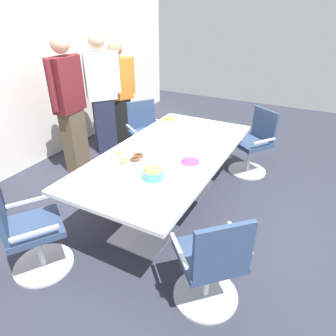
# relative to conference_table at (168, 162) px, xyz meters

# --- Properties ---
(ground_plane) EXTENTS (10.00, 10.00, 0.01)m
(ground_plane) POSITION_rel_conference_table_xyz_m (0.00, 0.00, -0.63)
(ground_plane) COLOR #2D303D
(back_wall) EXTENTS (8.00, 0.10, 2.80)m
(back_wall) POSITION_rel_conference_table_xyz_m (0.00, 2.40, 0.77)
(back_wall) COLOR white
(back_wall) RESTS_ON ground
(conference_table) EXTENTS (2.40, 1.20, 0.75)m
(conference_table) POSITION_rel_conference_table_xyz_m (0.00, 0.00, 0.00)
(conference_table) COLOR white
(conference_table) RESTS_ON ground
(office_chair_0) EXTENTS (0.75, 0.75, 0.91)m
(office_chair_0) POSITION_rel_conference_table_xyz_m (-1.39, 0.64, -0.22)
(office_chair_0) COLOR silver
(office_chair_0) RESTS_ON ground
(office_chair_1) EXTENTS (0.76, 0.76, 0.91)m
(office_chair_1) POSITION_rel_conference_table_xyz_m (-0.99, -0.90, -0.22)
(office_chair_1) COLOR silver
(office_chair_1) RESTS_ON ground
(office_chair_2) EXTENTS (0.75, 0.75, 0.91)m
(office_chair_2) POSITION_rel_conference_table_xyz_m (1.39, -0.64, -0.22)
(office_chair_2) COLOR silver
(office_chair_2) RESTS_ON ground
(office_chair_3) EXTENTS (0.75, 0.75, 0.91)m
(office_chair_3) POSITION_rel_conference_table_xyz_m (0.98, 0.90, -0.22)
(office_chair_3) COLOR silver
(office_chair_3) RESTS_ON ground
(person_standing_1) EXTENTS (0.61, 0.25, 1.87)m
(person_standing_1) POSITION_rel_conference_table_xyz_m (0.27, 1.65, 0.36)
(person_standing_1) COLOR brown
(person_standing_1) RESTS_ON ground
(person_standing_2) EXTENTS (0.52, 0.45, 1.84)m
(person_standing_2) POSITION_rel_conference_table_xyz_m (0.98, 1.67, 0.34)
(person_standing_2) COLOR #232842
(person_standing_2) RESTS_ON ground
(person_standing_3) EXTENTS (0.57, 0.40, 1.69)m
(person_standing_3) POSITION_rel_conference_table_xyz_m (1.32, 1.61, 0.25)
(person_standing_3) COLOR black
(person_standing_3) RESTS_ON ground
(snack_bowl_chips_yellow) EXTENTS (0.20, 0.20, 0.10)m
(snack_bowl_chips_yellow) POSITION_rel_conference_table_xyz_m (0.76, 0.40, 0.17)
(snack_bowl_chips_yellow) COLOR white
(snack_bowl_chips_yellow) RESTS_ON conference_table
(snack_bowl_candy_mix) EXTENTS (0.21, 0.21, 0.09)m
(snack_bowl_candy_mix) POSITION_rel_conference_table_xyz_m (-0.22, -0.36, 0.17)
(snack_bowl_candy_mix) COLOR white
(snack_bowl_candy_mix) RESTS_ON conference_table
(snack_bowl_cookies) EXTENTS (0.20, 0.20, 0.12)m
(snack_bowl_cookies) POSITION_rel_conference_table_xyz_m (-0.56, -0.14, 0.18)
(snack_bowl_cookies) COLOR #4C9EC6
(snack_bowl_cookies) RESTS_ON conference_table
(donut_platter) EXTENTS (0.33, 0.33, 0.04)m
(donut_platter) POSITION_rel_conference_table_xyz_m (-0.33, 0.30, 0.15)
(donut_platter) COLOR white
(donut_platter) RESTS_ON conference_table
(plate_stack) EXTENTS (0.24, 0.24, 0.04)m
(plate_stack) POSITION_rel_conference_table_xyz_m (-0.72, 0.25, 0.14)
(plate_stack) COLOR white
(plate_stack) RESTS_ON conference_table
(napkin_pile) EXTENTS (0.20, 0.20, 0.08)m
(napkin_pile) POSITION_rel_conference_table_xyz_m (0.18, -0.18, 0.17)
(napkin_pile) COLOR white
(napkin_pile) RESTS_ON conference_table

